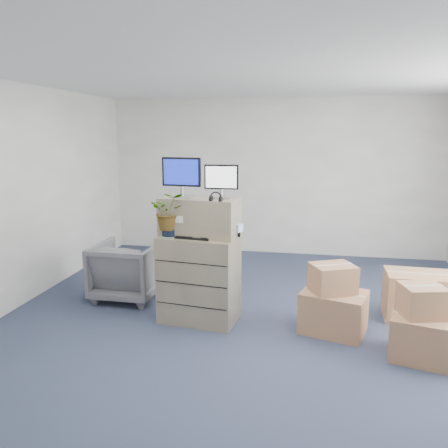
# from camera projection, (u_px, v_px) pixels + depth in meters

# --- Properties ---
(ground) EXTENTS (7.00, 7.00, 0.00)m
(ground) POSITION_uv_depth(u_px,v_px,m) (249.00, 336.00, 4.77)
(ground) COLOR #242D41
(ground) RESTS_ON ground
(wall_back) EXTENTS (6.00, 0.02, 2.80)m
(wall_back) POSITION_uv_depth(u_px,v_px,m) (275.00, 177.00, 7.87)
(wall_back) COLOR beige
(wall_back) RESTS_ON ground
(filing_cabinet_lower) EXTENTS (0.93, 0.64, 1.02)m
(filing_cabinet_lower) POSITION_uv_depth(u_px,v_px,m) (199.00, 279.00, 5.10)
(filing_cabinet_lower) COLOR #826F59
(filing_cabinet_lower) RESTS_ON ground
(filing_cabinet_upper) EXTENTS (0.92, 0.54, 0.44)m
(filing_cabinet_upper) POSITION_uv_depth(u_px,v_px,m) (200.00, 217.00, 4.99)
(filing_cabinet_upper) COLOR #826F59
(filing_cabinet_upper) RESTS_ON filing_cabinet_lower
(monitor_left) EXTENTS (0.46, 0.19, 0.45)m
(monitor_left) POSITION_uv_depth(u_px,v_px,m) (181.00, 175.00, 4.93)
(monitor_left) COLOR #99999E
(monitor_left) RESTS_ON filing_cabinet_upper
(monitor_right) EXTENTS (0.38, 0.15, 0.38)m
(monitor_right) POSITION_uv_depth(u_px,v_px,m) (221.00, 180.00, 4.84)
(monitor_right) COLOR #99999E
(monitor_right) RESTS_ON filing_cabinet_upper
(headphones) EXTENTS (0.13, 0.03, 0.13)m
(headphones) POSITION_uv_depth(u_px,v_px,m) (216.00, 198.00, 4.69)
(headphones) COLOR black
(headphones) RESTS_ON filing_cabinet_upper
(keyboard) EXTENTS (0.44, 0.23, 0.02)m
(keyboard) POSITION_uv_depth(u_px,v_px,m) (193.00, 237.00, 4.90)
(keyboard) COLOR black
(keyboard) RESTS_ON filing_cabinet_lower
(mouse) EXTENTS (0.11, 0.08, 0.03)m
(mouse) POSITION_uv_depth(u_px,v_px,m) (220.00, 239.00, 4.79)
(mouse) COLOR silver
(mouse) RESTS_ON filing_cabinet_lower
(water_bottle) EXTENTS (0.08, 0.08, 0.28)m
(water_bottle) POSITION_uv_depth(u_px,v_px,m) (203.00, 224.00, 4.99)
(water_bottle) COLOR #9A9CA2
(water_bottle) RESTS_ON filing_cabinet_lower
(phone_dock) EXTENTS (0.07, 0.06, 0.14)m
(phone_dock) POSITION_uv_depth(u_px,v_px,m) (196.00, 231.00, 5.03)
(phone_dock) COLOR silver
(phone_dock) RESTS_ON filing_cabinet_lower
(external_drive) EXTENTS (0.21, 0.17, 0.06)m
(external_drive) POSITION_uv_depth(u_px,v_px,m) (232.00, 233.00, 5.02)
(external_drive) COLOR black
(external_drive) RESTS_ON filing_cabinet_lower
(tissue_box) EXTENTS (0.27, 0.19, 0.09)m
(tissue_box) POSITION_uv_depth(u_px,v_px,m) (232.00, 227.00, 4.98)
(tissue_box) COLOR #3F79D7
(tissue_box) RESTS_ON external_drive
(potted_plant) EXTENTS (0.47, 0.51, 0.42)m
(potted_plant) POSITION_uv_depth(u_px,v_px,m) (169.00, 216.00, 4.90)
(potted_plant) COLOR #92A887
(potted_plant) RESTS_ON filing_cabinet_lower
(office_chair) EXTENTS (0.83, 0.78, 0.84)m
(office_chair) POSITION_uv_depth(u_px,v_px,m) (127.00, 267.00, 5.82)
(office_chair) COLOR #5C5C61
(office_chair) RESTS_ON ground
(cardboard_boxes) EXTENTS (1.83, 1.56, 0.78)m
(cardboard_boxes) POSITION_uv_depth(u_px,v_px,m) (391.00, 307.00, 4.79)
(cardboard_boxes) COLOR #9B6C4B
(cardboard_boxes) RESTS_ON ground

